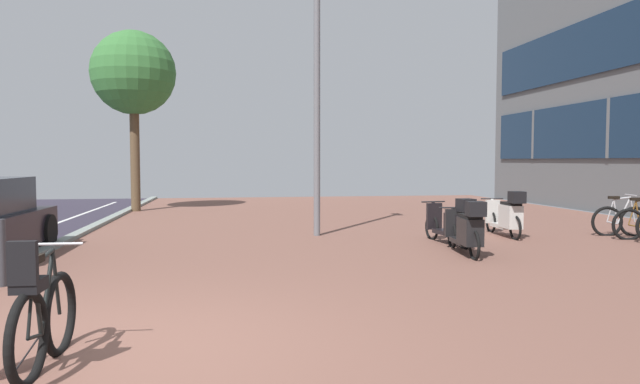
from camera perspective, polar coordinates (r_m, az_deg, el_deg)
ground at (r=5.18m, az=-2.73°, el=-15.37°), size 21.00×40.00×0.13m
bicycle_foreground at (r=5.00m, az=-26.81°, el=-11.48°), size 0.68×1.40×1.09m
bicycle_rack_07 at (r=13.76m, az=28.23°, el=-2.58°), size 1.25×0.48×0.93m
scooter_near at (r=11.06m, az=13.33°, el=-3.07°), size 0.57×1.82×0.95m
scooter_mid at (r=12.56m, az=18.48°, el=-2.29°), size 0.52×1.80×1.02m
scooter_far at (r=9.95m, az=14.68°, el=-3.73°), size 0.56×1.82×0.99m
lamp_post at (r=12.25m, az=-0.32°, el=12.39°), size 0.20×0.52×6.51m
street_tree at (r=19.16m, az=-18.41°, el=11.29°), size 2.65×2.65×5.74m
bollard_far at (r=8.36m, az=-29.64°, el=-5.39°), size 0.12×0.12×0.87m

